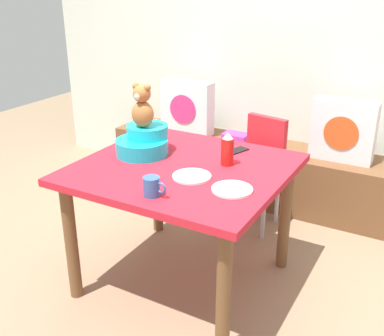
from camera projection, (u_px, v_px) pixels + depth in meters
ground_plane at (184, 279)px, 2.82m from camera, size 8.00×8.00×0.00m
back_wall at (284, 31)px, 3.56m from camera, size 4.40×0.10×2.60m
window_bench at (263, 172)px, 3.75m from camera, size 2.60×0.44×0.46m
pillow_floral_left at (187, 107)px, 3.88m from camera, size 0.44×0.15×0.44m
pillow_floral_right at (343, 131)px, 3.30m from camera, size 0.44×0.15×0.44m
book_stack at (236, 137)px, 3.77m from camera, size 0.20×0.14×0.06m
dining_table at (183, 183)px, 2.58m from camera, size 1.10×1.04×0.74m
highchair at (256, 158)px, 3.25m from camera, size 0.38×0.50×0.79m
infant_seat_teal at (144, 142)px, 2.69m from camera, size 0.30×0.33×0.16m
teddy_bear at (142, 107)px, 2.61m from camera, size 0.13×0.12×0.25m
ketchup_bottle at (227, 150)px, 2.52m from camera, size 0.07×0.07×0.18m
coffee_mug at (152, 187)px, 2.17m from camera, size 0.12×0.08×0.09m
dinner_plate_near at (192, 176)px, 2.39m from camera, size 0.20×0.20×0.01m
dinner_plate_far at (232, 189)px, 2.24m from camera, size 0.20×0.20×0.01m
cell_phone at (237, 151)px, 2.74m from camera, size 0.12×0.16×0.01m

